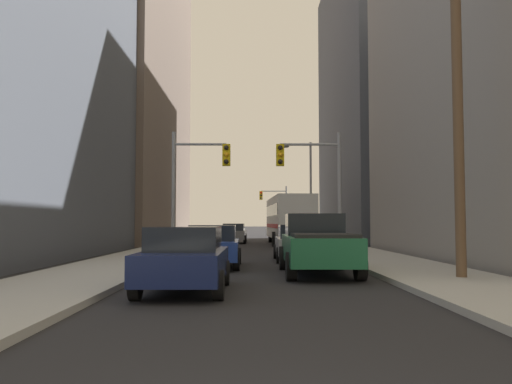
# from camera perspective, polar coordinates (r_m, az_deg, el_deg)

# --- Properties ---
(sidewalk_left) EXTENTS (3.34, 160.00, 0.15)m
(sidewalk_left) POSITION_cam_1_polar(r_m,az_deg,el_deg) (52.65, -5.81, -4.94)
(sidewalk_left) COLOR #9E9E99
(sidewalk_left) RESTS_ON ground
(sidewalk_right) EXTENTS (3.34, 160.00, 0.15)m
(sidewalk_right) POSITION_cam_1_polar(r_m,az_deg,el_deg) (52.71, 5.31, -4.94)
(sidewalk_right) COLOR #9E9E99
(sidewalk_right) RESTS_ON ground
(city_bus) EXTENTS (2.88, 11.58, 3.40)m
(city_bus) POSITION_cam_1_polar(r_m,az_deg,el_deg) (38.41, 3.55, -2.81)
(city_bus) COLOR silver
(city_bus) RESTS_ON ground
(pickup_truck_green) EXTENTS (2.20, 5.43, 1.90)m
(pickup_truck_green) POSITION_cam_1_polar(r_m,az_deg,el_deg) (16.73, 6.60, -5.62)
(pickup_truck_green) COLOR #195938
(pickup_truck_green) RESTS_ON ground
(sedan_navy) EXTENTS (1.95, 4.21, 1.52)m
(sedan_navy) POSITION_cam_1_polar(r_m,az_deg,el_deg) (12.52, -7.65, -7.15)
(sedan_navy) COLOR #141E4C
(sedan_navy) RESTS_ON ground
(sedan_blue) EXTENTS (1.95, 4.22, 1.52)m
(sedan_blue) POSITION_cam_1_polar(r_m,az_deg,el_deg) (19.16, -4.62, -5.81)
(sedan_blue) COLOR navy
(sedan_blue) RESTS_ON ground
(sedan_silver) EXTENTS (1.95, 4.22, 1.52)m
(sedan_silver) POSITION_cam_1_polar(r_m,az_deg,el_deg) (22.32, 4.57, -5.45)
(sedan_silver) COLOR #B7BABF
(sedan_silver) RESTS_ON ground
(sedan_grey) EXTENTS (1.95, 4.26, 1.52)m
(sedan_grey) POSITION_cam_1_polar(r_m,az_deg,el_deg) (41.27, -2.39, -4.45)
(sedan_grey) COLOR slate
(sedan_grey) RESTS_ON ground
(traffic_signal_near_left) EXTENTS (2.83, 0.44, 6.00)m
(traffic_signal_near_left) POSITION_cam_1_polar(r_m,az_deg,el_deg) (25.71, -6.30, 2.04)
(traffic_signal_near_left) COLOR gray
(traffic_signal_near_left) RESTS_ON ground
(traffic_signal_near_right) EXTENTS (3.15, 0.44, 6.00)m
(traffic_signal_near_right) POSITION_cam_1_polar(r_m,az_deg,el_deg) (25.75, 6.08, 2.06)
(traffic_signal_near_right) COLOR gray
(traffic_signal_near_right) RESTS_ON ground
(traffic_signal_far_right) EXTENTS (3.35, 0.44, 6.00)m
(traffic_signal_far_right) POSITION_cam_1_polar(r_m,az_deg,el_deg) (64.25, 2.03, -1.13)
(traffic_signal_far_right) COLOR gray
(traffic_signal_far_right) RESTS_ON ground
(utility_pole_right) EXTENTS (2.20, 0.28, 10.16)m
(utility_pole_right) POSITION_cam_1_polar(r_m,az_deg,el_deg) (15.85, 20.86, 10.56)
(utility_pole_right) COLOR brown
(utility_pole_right) RESTS_ON ground
(street_lamp_right) EXTENTS (2.22, 0.32, 7.50)m
(street_lamp_right) POSITION_cam_1_polar(r_m,az_deg,el_deg) (38.97, 5.42, 1.00)
(street_lamp_right) COLOR gray
(street_lamp_right) RESTS_ON ground
(building_left_mid_office) EXTENTS (25.92, 26.08, 35.39)m
(building_left_mid_office) POSITION_cam_1_polar(r_m,az_deg,el_deg) (53.61, -23.12, 14.44)
(building_left_mid_office) COLOR #66564C
(building_left_mid_office) RESTS_ON ground
(building_right_mid_block) EXTENTS (18.66, 21.92, 25.52)m
(building_right_mid_block) POSITION_cam_1_polar(r_m,az_deg,el_deg) (50.92, 19.02, 9.54)
(building_right_mid_block) COLOR #4C515B
(building_right_mid_block) RESTS_ON ground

